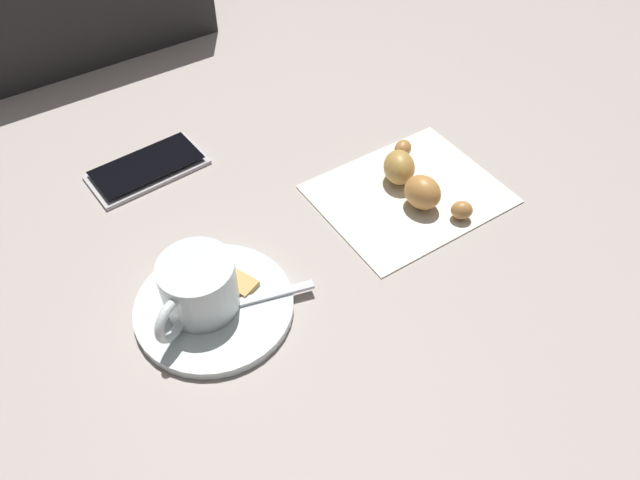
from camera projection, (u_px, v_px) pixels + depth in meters
name	position (u px, v px, depth m)	size (l,w,h in m)	color
ground_plane	(312.00, 239.00, 0.63)	(1.80, 1.80, 0.00)	#AB9E96
saucer	(214.00, 307.00, 0.57)	(0.15, 0.15, 0.01)	silver
espresso_cup	(198.00, 287.00, 0.54)	(0.10, 0.07, 0.05)	silver
teaspoon	(219.00, 307.00, 0.56)	(0.13, 0.07, 0.01)	silver
sugar_packet	(230.00, 277.00, 0.58)	(0.06, 0.02, 0.01)	tan
napkin	(409.00, 193.00, 0.68)	(0.20, 0.16, 0.00)	silver
croissant	(414.00, 180.00, 0.66)	(0.08, 0.14, 0.04)	#BA8041
cell_phone	(147.00, 168.00, 0.70)	(0.14, 0.08, 0.01)	#BAB5BA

